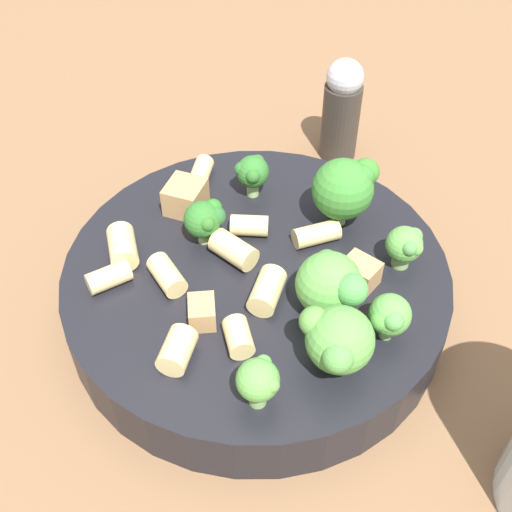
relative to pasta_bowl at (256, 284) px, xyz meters
name	(u,v)px	position (x,y,z in m)	size (l,w,h in m)	color
ground_plane	(256,306)	(0.00, 0.00, -0.02)	(2.00, 2.00, 0.00)	brown
pasta_bowl	(256,284)	(0.00, 0.00, 0.00)	(0.24, 0.24, 0.04)	black
broccoli_floret_0	(252,172)	(-0.06, -0.03, 0.04)	(0.02, 0.02, 0.03)	#9EC175
broccoli_floret_1	(406,245)	(-0.04, 0.08, 0.03)	(0.02, 0.02, 0.03)	#84AD60
broccoli_floret_2	(346,187)	(-0.06, 0.03, 0.04)	(0.04, 0.04, 0.05)	#9EC175
broccoli_floret_3	(331,284)	(0.01, 0.05, 0.04)	(0.04, 0.04, 0.04)	#84AD60
broccoli_floret_4	(259,381)	(0.08, 0.05, 0.03)	(0.02, 0.02, 0.03)	#84AD60
broccoli_floret_5	(389,316)	(0.01, 0.09, 0.03)	(0.02, 0.02, 0.03)	#84AD60
broccoli_floret_6	(205,219)	(-0.01, -0.04, 0.03)	(0.03, 0.02, 0.03)	#9EC175
broccoli_floret_7	(337,339)	(0.05, 0.07, 0.04)	(0.04, 0.04, 0.04)	#93B766
rigatoni_0	(238,337)	(0.06, 0.02, 0.02)	(0.01, 0.01, 0.02)	#E0C67F
rigatoni_1	(249,226)	(-0.02, -0.02, 0.02)	(0.01, 0.01, 0.02)	#E0C67F
rigatoni_2	(201,173)	(-0.06, -0.07, 0.02)	(0.01, 0.01, 0.03)	#E0C67F
rigatoni_3	(123,247)	(0.03, -0.08, 0.02)	(0.02, 0.02, 0.03)	#E0C67F
rigatoni_4	(167,275)	(0.04, -0.04, 0.02)	(0.01, 0.01, 0.03)	#E0C67F
rigatoni_5	(267,291)	(0.02, 0.02, 0.02)	(0.02, 0.02, 0.03)	#E0C67F
rigatoni_6	(109,277)	(0.05, -0.07, 0.02)	(0.01, 0.01, 0.03)	#E0C67F
rigatoni_7	(177,350)	(0.08, -0.01, 0.02)	(0.02, 0.02, 0.02)	#E0C67F
rigatoni_8	(231,253)	(0.00, -0.02, 0.02)	(0.02, 0.02, 0.03)	#E0C67F
rigatoni_9	(316,234)	(-0.04, 0.02, 0.02)	(0.01, 0.01, 0.03)	#E0C67F
chicken_chunk_0	(202,312)	(0.05, -0.01, 0.02)	(0.02, 0.01, 0.01)	tan
chicken_chunk_1	(360,273)	(-0.02, 0.06, 0.02)	(0.02, 0.02, 0.02)	tan
chicken_chunk_2	(186,197)	(-0.03, -0.07, 0.03)	(0.03, 0.02, 0.02)	tan
pepper_shaker	(342,109)	(-0.18, -0.02, 0.02)	(0.03, 0.03, 0.09)	#332D28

